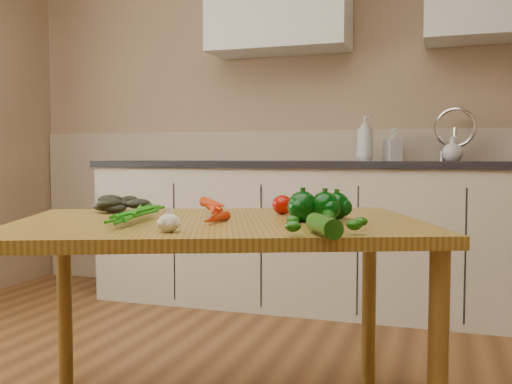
{
  "coord_description": "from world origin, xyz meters",
  "views": [
    {
      "loc": [
        0.92,
        -1.25,
        0.93
      ],
      "look_at": [
        0.26,
        0.75,
        0.8
      ],
      "focal_mm": 40.0,
      "sensor_mm": 36.0,
      "label": 1
    }
  ],
  "objects_px": {
    "table": "(218,244)",
    "tomato_a": "(283,205)",
    "soap_bottle_b": "(393,145)",
    "zucchini_a": "(327,221)",
    "pepper_b": "(337,206)",
    "tomato_b": "(296,206)",
    "soap_bottle_c": "(453,149)",
    "zucchini_b": "(324,226)",
    "carrot_bunch": "(190,211)",
    "tomato_c": "(313,206)",
    "pepper_c": "(325,207)",
    "soap_bottle_a": "(365,138)",
    "garlic_bulb": "(169,223)",
    "pepper_a": "(303,207)",
    "leafy_greens": "(120,200)"
  },
  "relations": [
    {
      "from": "soap_bottle_b",
      "to": "pepper_a",
      "type": "relative_size",
      "value": 2.03
    },
    {
      "from": "soap_bottle_b",
      "to": "tomato_a",
      "type": "bearing_deg",
      "value": -135.22
    },
    {
      "from": "pepper_b",
      "to": "tomato_b",
      "type": "relative_size",
      "value": 1.38
    },
    {
      "from": "soap_bottle_b",
      "to": "pepper_c",
      "type": "bearing_deg",
      "value": -128.09
    },
    {
      "from": "soap_bottle_a",
      "to": "tomato_a",
      "type": "distance_m",
      "value": 1.54
    },
    {
      "from": "soap_bottle_a",
      "to": "pepper_a",
      "type": "distance_m",
      "value": 1.73
    },
    {
      "from": "carrot_bunch",
      "to": "zucchini_b",
      "type": "bearing_deg",
      "value": -45.34
    },
    {
      "from": "soap_bottle_c",
      "to": "zucchini_b",
      "type": "distance_m",
      "value": 2.14
    },
    {
      "from": "table",
      "to": "leafy_greens",
      "type": "distance_m",
      "value": 0.49
    },
    {
      "from": "tomato_a",
      "to": "pepper_c",
      "type": "bearing_deg",
      "value": -44.1
    },
    {
      "from": "soap_bottle_c",
      "to": "garlic_bulb",
      "type": "distance_m",
      "value": 2.31
    },
    {
      "from": "leafy_greens",
      "to": "tomato_c",
      "type": "relative_size",
      "value": 3.11
    },
    {
      "from": "soap_bottle_b",
      "to": "zucchini_a",
      "type": "bearing_deg",
      "value": -126.67
    },
    {
      "from": "carrot_bunch",
      "to": "tomato_c",
      "type": "distance_m",
      "value": 0.48
    },
    {
      "from": "table",
      "to": "tomato_a",
      "type": "height_order",
      "value": "tomato_a"
    },
    {
      "from": "soap_bottle_b",
      "to": "soap_bottle_c",
      "type": "height_order",
      "value": "soap_bottle_b"
    },
    {
      "from": "carrot_bunch",
      "to": "zucchini_a",
      "type": "bearing_deg",
      "value": -31.23
    },
    {
      "from": "garlic_bulb",
      "to": "pepper_c",
      "type": "distance_m",
      "value": 0.53
    },
    {
      "from": "pepper_a",
      "to": "zucchini_a",
      "type": "distance_m",
      "value": 0.2
    },
    {
      "from": "tomato_b",
      "to": "pepper_b",
      "type": "bearing_deg",
      "value": -33.71
    },
    {
      "from": "pepper_a",
      "to": "tomato_c",
      "type": "xyz_separation_m",
      "value": [
        -0.02,
        0.26,
        -0.02
      ]
    },
    {
      "from": "leafy_greens",
      "to": "zucchini_b",
      "type": "height_order",
      "value": "leafy_greens"
    },
    {
      "from": "soap_bottle_a",
      "to": "zucchini_a",
      "type": "relative_size",
      "value": 1.4
    },
    {
      "from": "soap_bottle_c",
      "to": "tomato_a",
      "type": "distance_m",
      "value": 1.72
    },
    {
      "from": "table",
      "to": "pepper_c",
      "type": "bearing_deg",
      "value": -11.7
    },
    {
      "from": "soap_bottle_b",
      "to": "tomato_c",
      "type": "relative_size",
      "value": 3.22
    },
    {
      "from": "soap_bottle_a",
      "to": "soap_bottle_c",
      "type": "bearing_deg",
      "value": -98.6
    },
    {
      "from": "soap_bottle_a",
      "to": "pepper_a",
      "type": "bearing_deg",
      "value": 162.67
    },
    {
      "from": "tomato_b",
      "to": "zucchini_a",
      "type": "bearing_deg",
      "value": -64.37
    },
    {
      "from": "pepper_c",
      "to": "pepper_a",
      "type": "bearing_deg",
      "value": -167.76
    },
    {
      "from": "zucchini_b",
      "to": "soap_bottle_b",
      "type": "bearing_deg",
      "value": 89.88
    },
    {
      "from": "soap_bottle_b",
      "to": "tomato_a",
      "type": "relative_size",
      "value": 2.58
    },
    {
      "from": "garlic_bulb",
      "to": "pepper_a",
      "type": "height_order",
      "value": "pepper_a"
    },
    {
      "from": "carrot_bunch",
      "to": "zucchini_b",
      "type": "relative_size",
      "value": 1.45
    },
    {
      "from": "table",
      "to": "soap_bottle_c",
      "type": "bearing_deg",
      "value": 45.92
    },
    {
      "from": "pepper_b",
      "to": "zucchini_b",
      "type": "xyz_separation_m",
      "value": [
        0.04,
        -0.42,
        -0.02
      ]
    },
    {
      "from": "soap_bottle_a",
      "to": "tomato_c",
      "type": "distance_m",
      "value": 1.48
    },
    {
      "from": "table",
      "to": "tomato_c",
      "type": "bearing_deg",
      "value": 28.37
    },
    {
      "from": "soap_bottle_b",
      "to": "tomato_b",
      "type": "distance_m",
      "value": 1.61
    },
    {
      "from": "soap_bottle_a",
      "to": "soap_bottle_c",
      "type": "relative_size",
      "value": 1.86
    },
    {
      "from": "table",
      "to": "tomato_b",
      "type": "xyz_separation_m",
      "value": [
        0.2,
        0.27,
        0.11
      ]
    },
    {
      "from": "tomato_a",
      "to": "zucchini_b",
      "type": "bearing_deg",
      "value": -63.29
    },
    {
      "from": "soap_bottle_b",
      "to": "tomato_a",
      "type": "distance_m",
      "value": 1.64
    },
    {
      "from": "table",
      "to": "carrot_bunch",
      "type": "bearing_deg",
      "value": -174.35
    },
    {
      "from": "garlic_bulb",
      "to": "soap_bottle_b",
      "type": "bearing_deg",
      "value": 78.75
    },
    {
      "from": "soap_bottle_b",
      "to": "carrot_bunch",
      "type": "distance_m",
      "value": 1.97
    },
    {
      "from": "soap_bottle_b",
      "to": "pepper_c",
      "type": "xyz_separation_m",
      "value": [
        -0.07,
        -1.79,
        -0.24
      ]
    },
    {
      "from": "soap_bottle_c",
      "to": "tomato_b",
      "type": "relative_size",
      "value": 2.31
    },
    {
      "from": "carrot_bunch",
      "to": "zucchini_a",
      "type": "xyz_separation_m",
      "value": [
        0.47,
        -0.08,
        -0.01
      ]
    },
    {
      "from": "tomato_c",
      "to": "soap_bottle_c",
      "type": "bearing_deg",
      "value": 71.82
    }
  ]
}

